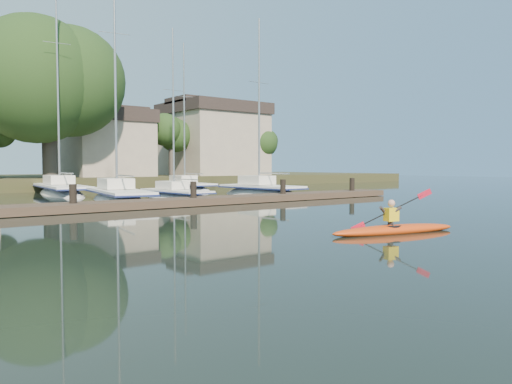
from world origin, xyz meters
TOP-DOWN VIEW (x-y plane):
  - ground at (0.00, 0.00)m, footprint 160.00×160.00m
  - kayak at (2.17, 1.26)m, footprint 4.38×1.61m
  - dock at (0.00, 14.00)m, footprint 34.00×2.00m
  - sailboat_2 at (1.10, 18.97)m, footprint 3.84×9.95m
  - sailboat_3 at (4.78, 19.03)m, footprint 2.08×7.11m
  - sailboat_4 at (10.97, 18.47)m, footprint 2.76×7.90m
  - sailboat_6 at (0.58, 27.58)m, footprint 3.50×11.37m
  - sailboat_7 at (10.38, 27.44)m, footprint 2.64×8.27m
  - shore at (1.61, 40.29)m, footprint 90.00×25.25m

SIDE VIEW (x-z plane):
  - sailboat_4 at x=10.97m, z-range -6.83..6.40m
  - sailboat_6 at x=0.58m, z-range -9.10..8.69m
  - sailboat_2 at x=1.10m, z-range -8.24..7.84m
  - sailboat_7 at x=10.38m, z-range -6.77..6.38m
  - sailboat_3 at x=4.78m, z-range -5.86..5.52m
  - ground at x=0.00m, z-range 0.00..0.00m
  - kayak at x=2.17m, z-range -0.53..0.87m
  - dock at x=0.00m, z-range -0.70..1.10m
  - shore at x=1.61m, z-range -3.15..9.60m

